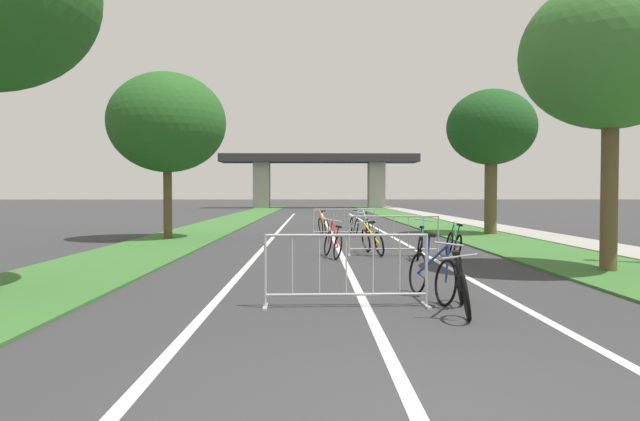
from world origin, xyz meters
name	(u,v)px	position (x,y,z in m)	size (l,w,h in m)	color
grass_verge_left	(232,221)	(-5.49, 29.44, 0.03)	(2.90, 71.97, 0.05)	#386B2D
grass_verge_right	(418,221)	(5.49, 29.44, 0.03)	(2.90, 71.97, 0.05)	#386B2D
sidewalk_path_right	(457,220)	(7.83, 29.44, 0.04)	(1.78, 71.97, 0.08)	#9E9B93
lane_stripe_center	(330,231)	(0.00, 20.82, 0.00)	(0.14, 41.64, 0.01)	silver
lane_stripe_right_lane	(381,231)	(2.22, 20.82, 0.00)	(0.14, 41.64, 0.01)	silver
lane_stripe_left_lane	(279,231)	(-2.22, 20.82, 0.00)	(0.14, 41.64, 0.01)	silver
overpass_bridge	(319,168)	(0.00, 59.48, 4.50)	(21.99, 4.15, 5.98)	#2D2D30
tree_left_oak_mid	(167,123)	(-5.87, 16.18, 4.11)	(4.11, 4.11, 5.86)	brown
tree_right_pine_near	(611,54)	(5.31, 7.68, 4.45)	(3.61, 3.61, 6.01)	brown
tree_right_maple_mid	(491,129)	(6.20, 18.16, 4.15)	(3.44, 3.44, 5.67)	brown
crowd_barrier_nearest	(346,271)	(-0.28, 4.25, 0.52)	(2.38, 0.51, 1.05)	#ADADB2
crowd_barrier_second	(394,236)	(1.35, 10.83, 0.52)	(2.39, 0.56, 1.05)	#ADADB2
crowd_barrier_third	(344,223)	(0.43, 17.42, 0.52)	(2.37, 0.46, 1.05)	#ADADB2
bicycle_blue_0	(431,275)	(1.05, 4.80, 0.38)	(0.64, 1.68, 1.00)	black
bicycle_white_1	(367,226)	(1.33, 17.99, 0.38)	(0.43, 1.70, 1.01)	black
bicycle_green_2	(454,244)	(2.79, 10.35, 0.35)	(0.46, 1.61, 0.93)	black
bicycle_yellow_3	(372,241)	(0.83, 11.21, 0.36)	(0.69, 1.74, 0.91)	black
bicycle_teal_4	(420,244)	(1.94, 10.27, 0.35)	(0.66, 1.60, 0.98)	black
bicycle_red_5	(333,243)	(-0.24, 10.49, 0.36)	(0.51, 1.60, 0.99)	black
bicycle_orange_6	(324,226)	(-0.33, 17.97, 0.38)	(0.65, 1.65, 1.02)	black
bicycle_black_7	(462,287)	(1.27, 3.86, 0.35)	(0.60, 1.71, 0.87)	black
bicycle_silver_8	(354,226)	(0.83, 17.98, 0.38)	(0.61, 1.77, 0.98)	black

